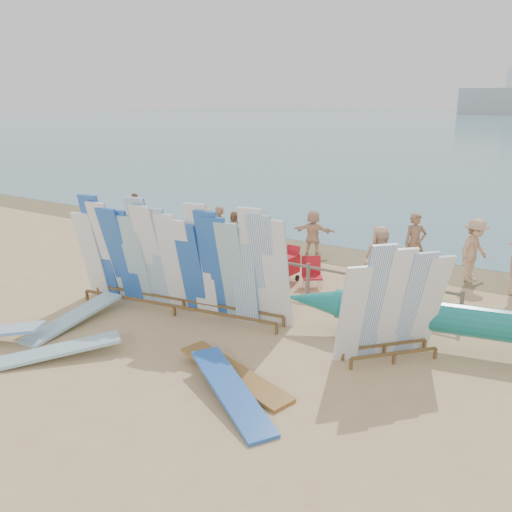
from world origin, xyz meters
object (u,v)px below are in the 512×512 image
Objects in this scene: flat_board_a at (74,325)px; flat_board_b at (54,359)px; beach_chair_left at (262,266)px; beachgoer_1 at (221,231)px; outrigger_canoe at (451,321)px; beachgoer_9 at (474,250)px; side_surfboard_rack at (393,307)px; main_surfboard_rack at (178,263)px; beachgoer_4 at (234,237)px; beachgoer_6 at (379,259)px; stroller at (287,268)px; flat_board_c at (234,380)px; beachgoer_5 at (313,232)px; beachgoer_3 at (202,228)px; vendor_table at (268,302)px; beachgoer_7 at (415,244)px; flat_board_d at (231,401)px; beach_chair_right at (312,279)px; beachgoer_extra_1 at (135,214)px; beachgoer_8 at (379,264)px.

flat_board_a reaches higher than flat_board_b.
beachgoer_1 reaches higher than beach_chair_left.
outrigger_canoe is 3.92× the size of beachgoer_9.
flat_board_a is at bearing 151.46° from side_surfboard_rack.
beachgoer_4 is (-1.38, 4.34, -0.47)m from main_surfboard_rack.
stroller is at bearing 167.45° from beachgoer_6.
outrigger_canoe reaches higher than stroller.
flat_board_c is at bearing -113.83° from beachgoer_4.
beachgoer_5 is 5.21m from beachgoer_9.
beachgoer_3 is (-1.36, 6.66, 0.85)m from flat_board_a.
vendor_table is at bearing -103.63° from beachgoer_4.
stroller is (2.72, 5.43, 0.42)m from flat_board_a.
flat_board_a is 1.59× the size of beachgoer_1.
beachgoer_1 is 0.91× the size of beachgoer_7.
main_surfboard_rack is 3.12× the size of beachgoer_9.
flat_board_d is 6.35m from beach_chair_right.
beachgoer_9 is (1.68, 0.16, 0.01)m from beachgoer_7.
flat_board_b is at bearing -55.53° from flat_board_a.
beach_chair_right is 3.42m from beachgoer_5.
beachgoer_1 is (-4.15, 3.71, 0.49)m from vendor_table.
beach_chair_right is at bearing 175.33° from beachgoer_6.
beach_chair_right is 0.52× the size of beachgoer_extra_1.
beach_chair_left is at bearing 166.81° from stroller.
beachgoer_5 is (-5.79, 5.00, 0.10)m from outrigger_canoe.
beachgoer_7 is 5.67m from beachgoer_4.
beach_chair_left is at bearing -161.94° from beachgoer_extra_1.
beach_chair_left is at bearing 41.57° from flat_board_c.
beachgoer_4 is at bearing 133.17° from flat_board_b.
flat_board_c is 6.38m from beachgoer_6.
main_surfboard_rack is 2.28× the size of side_surfboard_rack.
side_surfboard_rack is at bearing -165.57° from beachgoer_9.
outrigger_canoe is at bearing -34.52° from beach_chair_left.
beachgoer_3 is (-3.01, 0.90, 0.62)m from beach_chair_left.
flat_board_c is at bearing 163.41° from beachgoer_1.
side_surfboard_rack is at bearing 116.56° from beachgoer_5.
stroller is at bearing 52.74° from flat_board_d.
beachgoer_3 is at bearing 98.71° from flat_board_a.
flat_board_c is at bearing -113.20° from beach_chair_right.
side_surfboard_rack is at bearing -96.43° from beachgoer_6.
flat_board_a is 6.09m from stroller.
beachgoer_7 is 1.11× the size of beachgoer_4.
flat_board_c is 5.95m from beachgoer_8.
beachgoer_7 is at bearing 103.58° from outrigger_canoe.
beachgoer_5 is at bearing 50.23° from flat_board_d.
vendor_table reaches higher than flat_board_c.
beachgoer_5 is at bearing 168.86° from beachgoer_3.
flat_board_a is at bearing 64.55° from beachgoer_5.
beachgoer_4 is 7.31m from beachgoer_9.
beachgoer_3 is (-6.71, 0.90, -0.07)m from beachgoer_8.
beachgoer_5 is (0.37, 2.67, 0.54)m from beach_chair_left.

